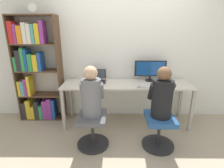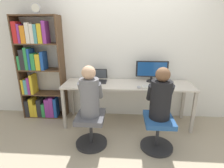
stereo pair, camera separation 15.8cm
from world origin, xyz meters
TOP-DOWN VIEW (x-y plane):
  - ground_plane at (0.00, 0.00)m, footprint 14.00×14.00m
  - wall_back at (0.00, 0.66)m, footprint 10.00×0.05m
  - desk at (0.00, 0.30)m, footprint 2.25×0.60m
  - desktop_monitor at (0.44, 0.47)m, footprint 0.57×0.17m
  - laptop at (-0.55, 0.41)m, footprint 0.34×0.32m
  - keyboard at (0.46, 0.11)m, footprint 0.44×0.15m
  - computer_mouse_by_keyboard at (0.18, 0.09)m, footprint 0.07×0.10m
  - office_chair_left at (0.44, -0.39)m, footprint 0.48×0.48m
  - office_chair_right at (-0.54, -0.37)m, footprint 0.48×0.48m
  - person_at_monitor at (0.44, -0.39)m, footprint 0.35×0.33m
  - person_at_laptop at (-0.54, -0.37)m, footprint 0.34×0.33m
  - bookshelf at (-1.69, 0.46)m, footprint 0.82×0.30m
  - desk_clock at (-1.54, 0.40)m, footprint 0.16×0.03m

SIDE VIEW (x-z plane):
  - ground_plane at x=0.00m, z-range 0.00..0.00m
  - office_chair_left at x=0.44m, z-range 0.04..0.54m
  - office_chair_right at x=-0.54m, z-range 0.04..0.54m
  - desk at x=0.00m, z-range 0.31..1.08m
  - keyboard at x=0.46m, z-range 0.77..0.80m
  - computer_mouse_by_keyboard at x=0.18m, z-range 0.77..0.80m
  - laptop at x=-0.55m, z-range 0.71..0.93m
  - person_at_monitor at x=0.44m, z-range 0.46..1.18m
  - person_at_laptop at x=-0.54m, z-range 0.46..1.19m
  - bookshelf at x=-1.69m, z-range -0.05..1.87m
  - desktop_monitor at x=0.44m, z-range 0.79..1.16m
  - wall_back at x=0.00m, z-range 0.00..2.60m
  - desk_clock at x=-1.54m, z-range 1.93..2.10m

